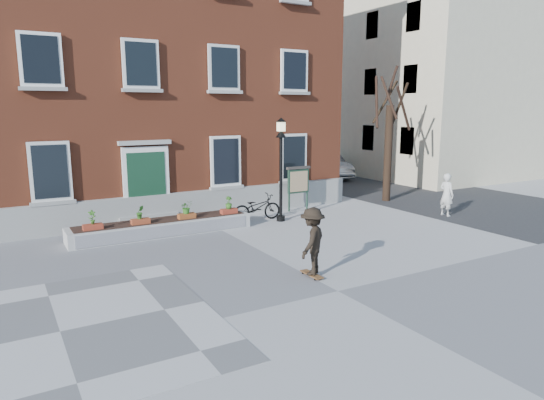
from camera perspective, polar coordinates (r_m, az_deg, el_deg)
ground at (r=11.82m, az=7.75°, el=-10.58°), size 100.00×100.00×0.00m
checker_patch at (r=10.60m, az=-23.67°, el=-14.01°), size 6.00×6.00×0.01m
bicycle at (r=18.68m, az=-1.79°, el=-0.88°), size 1.99×0.83×1.02m
parked_car at (r=30.32m, az=6.40°, el=4.09°), size 2.56×4.95×1.55m
bystander at (r=20.63m, az=19.84°, el=0.60°), size 0.42×0.63×1.73m
brick_building at (r=23.23m, az=-18.62°, el=15.23°), size 18.40×10.85×12.60m
planter_assembly at (r=17.03m, az=-12.72°, el=-3.00°), size 6.20×1.12×1.15m
bare_tree at (r=23.03m, az=13.56°, el=6.78°), size 1.83×1.83×6.16m
side_street at (r=37.84m, az=11.43°, el=14.74°), size 15.20×36.00×14.50m
lamp_post at (r=18.26m, az=1.06°, el=5.30°), size 0.40×0.40×3.93m
notice_board at (r=20.39m, az=3.12°, el=2.25°), size 1.10×0.16×1.87m
skateboarder at (r=12.42m, az=4.76°, el=-4.86°), size 1.29×1.19×1.82m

